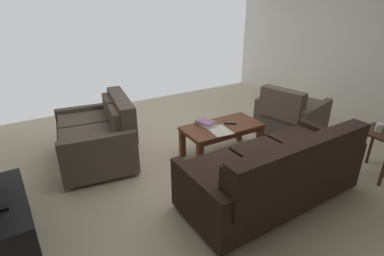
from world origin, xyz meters
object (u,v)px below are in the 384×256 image
coffee_mug (379,127)px  loose_magazine (220,131)px  loveseat_near (99,136)px  end_table (381,140)px  tv_stand (1,226)px  book_stack (206,123)px  armchair_side (290,114)px  tv_remote (230,123)px  coffee_table (222,130)px  sofa_main (276,172)px

coffee_mug → loose_magazine: 1.85m
loveseat_near → end_table: bearing=143.7°
loveseat_near → tv_stand: size_ratio=1.27×
tv_stand → book_stack: 2.49m
book_stack → loose_magazine: book_stack is taller
loveseat_near → end_table: loveseat_near is taller
end_table → armchair_side: bearing=-89.0°
coffee_mug → tv_remote: 1.75m
coffee_table → book_stack: bearing=-36.0°
armchair_side → tv_remote: armchair_side is taller
end_table → sofa_main: bearing=-9.5°
loose_magazine → coffee_mug: bearing=-34.8°
coffee_table → loose_magazine: 0.20m
tv_stand → armchair_side: 3.91m
coffee_table → tv_remote: size_ratio=7.00×
sofa_main → end_table: sofa_main is taller
coffee_table → loveseat_near: bearing=-24.6°
loose_magazine → armchair_side: bearing=10.5°
armchair_side → loveseat_near: bearing=-13.9°
coffee_mug → tv_remote: bearing=-49.3°
sofa_main → coffee_table: bearing=-96.9°
book_stack → tv_remote: size_ratio=1.90×
armchair_side → book_stack: (1.46, -0.14, 0.12)m
end_table → armchair_side: 1.36m
coffee_mug → armchair_side: bearing=-91.2°
coffee_mug → tv_stand: bearing=-13.3°
loveseat_near → book_stack: 1.40m
end_table → armchair_side: (0.02, -1.35, -0.12)m
end_table → loveseat_near: bearing=-36.3°
end_table → coffee_table: bearing=-46.1°
tv_stand → armchair_side: (-3.89, -0.40, 0.10)m
tv_remote → sofa_main: bearing=76.6°
armchair_side → end_table: bearing=91.0°
loveseat_near → armchair_side: 2.83m
book_stack → coffee_table: bearing=144.0°
sofa_main → coffee_mug: (-1.40, 0.20, 0.26)m
loose_magazine → end_table: bearing=-34.7°
coffee_mug → tv_remote: (1.13, -1.32, -0.18)m
book_stack → tv_remote: book_stack is taller
loveseat_near → coffee_table: (-1.46, 0.67, -0.00)m
armchair_side → coffee_mug: armchair_side is taller
coffee_mug → tv_remote: size_ratio=0.67×
tv_stand → tv_remote: (-2.73, -0.40, 0.20)m
tv_stand → tv_remote: size_ratio=6.65×
loveseat_near → tv_remote: size_ratio=8.43×
coffee_table → tv_stand: tv_stand is taller
tv_stand → tv_remote: tv_stand is taller
tv_remote → armchair_side: bearing=179.7°
tv_stand → loveseat_near: bearing=-136.5°
armchair_side → book_stack: size_ratio=3.57×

